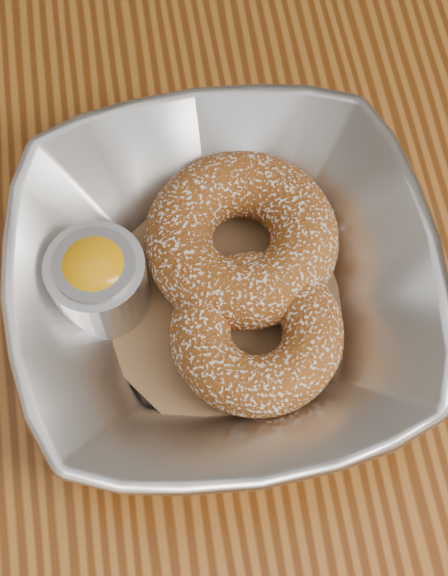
{
  "coord_description": "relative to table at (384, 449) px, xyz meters",
  "views": [
    {
      "loc": [
        -0.13,
        -0.13,
        1.23
      ],
      "look_at": [
        -0.1,
        0.08,
        0.78
      ],
      "focal_mm": 55.0,
      "sensor_mm": 36.0,
      "label": 1
    }
  ],
  "objects": [
    {
      "name": "ground_plane",
      "position": [
        0.0,
        0.0,
        -0.65
      ],
      "size": [
        4.0,
        4.0,
        0.0
      ],
      "primitive_type": "plane",
      "color": "#565659",
      "rests_on": "ground"
    },
    {
      "name": "table",
      "position": [
        0.0,
        0.0,
        0.0
      ],
      "size": [
        1.2,
        0.8,
        0.75
      ],
      "color": "brown",
      "rests_on": "ground_plane"
    },
    {
      "name": "serving_bowl",
      "position": [
        -0.1,
        0.08,
        0.13
      ],
      "size": [
        0.24,
        0.24,
        0.06
      ],
      "primitive_type": "imported",
      "color": "#BABDC2",
      "rests_on": "table"
    },
    {
      "name": "parchment",
      "position": [
        -0.1,
        0.08,
        0.11
      ],
      "size": [
        0.2,
        0.2,
        0.0
      ],
      "primitive_type": "cube",
      "rotation": [
        0.0,
        0.0,
        0.64
      ],
      "color": "brown",
      "rests_on": "table"
    },
    {
      "name": "donut_back",
      "position": [
        -0.08,
        0.11,
        0.13
      ],
      "size": [
        0.13,
        0.13,
        0.04
      ],
      "primitive_type": "torus",
      "rotation": [
        0.0,
        0.0,
        0.13
      ],
      "color": "brown",
      "rests_on": "parchment"
    },
    {
      "name": "donut_front",
      "position": [
        -0.08,
        0.05,
        0.13
      ],
      "size": [
        0.11,
        0.11,
        0.03
      ],
      "primitive_type": "torus",
      "rotation": [
        0.0,
        0.0,
        -0.09
      ],
      "color": "brown",
      "rests_on": "parchment"
    },
    {
      "name": "ramekin",
      "position": [
        -0.17,
        0.09,
        0.13
      ],
      "size": [
        0.06,
        0.06,
        0.05
      ],
      "color": "#BABDC2",
      "rests_on": "table"
    }
  ]
}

